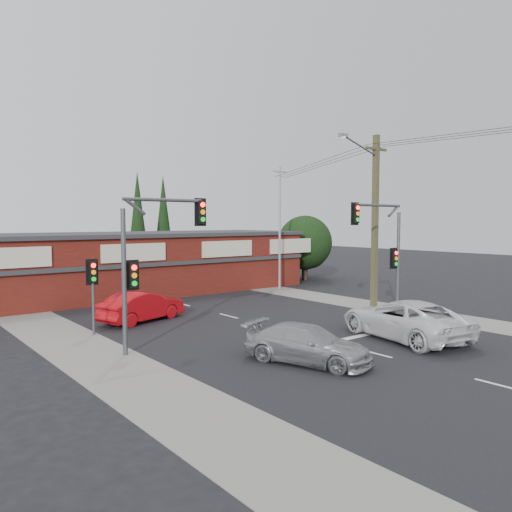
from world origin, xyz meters
TOP-DOWN VIEW (x-y plane):
  - ground at (0.00, 0.00)m, footprint 120.00×120.00m
  - road_strip at (0.00, 5.00)m, footprint 14.00×70.00m
  - verge_left at (-8.50, 5.00)m, footprint 3.00×70.00m
  - verge_right at (8.50, 5.00)m, footprint 3.00×70.00m
  - stop_line at (3.50, -1.50)m, footprint 6.50×0.35m
  - white_suv at (2.96, -2.94)m, footprint 3.88×6.44m
  - silver_suv at (-2.87, -3.00)m, footprint 3.42×5.02m
  - red_sedan at (-4.17, 7.46)m, footprint 4.88×2.91m
  - lane_dashes at (0.00, 5.83)m, footprint 0.12×49.26m
  - shop_building at (-0.99, 16.99)m, footprint 27.30×8.40m
  - tree_cluster at (14.69, 15.44)m, footprint 5.90×5.10m
  - conifer_near at (3.50, 24.00)m, footprint 1.80×1.80m
  - conifer_far at (7.00, 26.00)m, footprint 1.80×1.80m
  - traffic_mast_left at (-6.43, 2.00)m, footprint 3.77×0.27m
  - traffic_mast_right at (6.86, 1.00)m, footprint 3.96×0.27m
  - pedestal_signal at (-7.20, 6.01)m, footprint 0.55×0.27m
  - utility_pole at (8.36, 2.99)m, footprint 4.38×0.59m
  - steel_pole at (9.00, 12.00)m, footprint 1.20×0.16m
  - power_lines at (8.47, -2.47)m, footprint 2.01×29.00m

SIDE VIEW (x-z plane):
  - ground at x=0.00m, z-range 0.00..0.00m
  - road_strip at x=0.00m, z-range 0.00..0.01m
  - verge_left at x=-8.50m, z-range 0.00..0.02m
  - verge_right at x=8.50m, z-range 0.00..0.02m
  - lane_dashes at x=0.00m, z-range 0.01..0.02m
  - stop_line at x=3.50m, z-range 0.01..0.02m
  - silver_suv at x=-2.87m, z-range 0.00..1.35m
  - red_sedan at x=-4.17m, z-range 0.00..1.52m
  - white_suv at x=2.96m, z-range 0.00..1.67m
  - shop_building at x=-0.99m, z-range 0.02..4.25m
  - pedestal_signal at x=-7.20m, z-range 0.72..4.09m
  - tree_cluster at x=14.69m, z-range 0.15..5.65m
  - traffic_mast_left at x=-6.43m, z-range 0.94..6.92m
  - traffic_mast_right at x=6.86m, z-range 0.96..6.93m
  - steel_pole at x=9.00m, z-range 0.20..9.20m
  - utility_pole at x=8.36m, z-range 0.40..10.40m
  - conifer_near at x=3.50m, z-range 0.85..10.10m
  - conifer_far at x=7.00m, z-range 0.85..10.10m
  - power_lines at x=8.47m, z-range 8.43..9.65m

